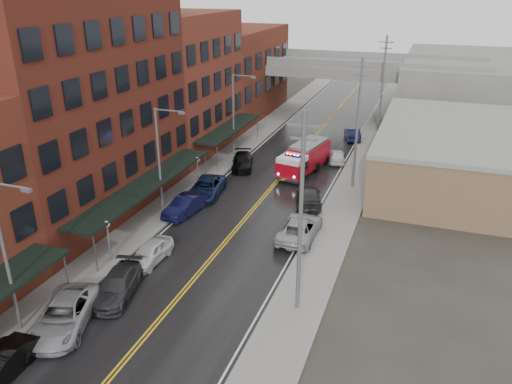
% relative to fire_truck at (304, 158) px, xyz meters
% --- Properties ---
extents(road, '(11.00, 160.00, 0.02)m').
position_rel_fire_truck_xyz_m(road, '(-1.78, -7.55, -1.55)').
color(road, black).
rests_on(road, ground).
extents(sidewalk_left, '(3.00, 160.00, 0.15)m').
position_rel_fire_truck_xyz_m(sidewalk_left, '(-9.08, -7.55, -1.48)').
color(sidewalk_left, slate).
rests_on(sidewalk_left, ground).
extents(sidewalk_right, '(3.00, 160.00, 0.15)m').
position_rel_fire_truck_xyz_m(sidewalk_right, '(5.52, -7.55, -1.48)').
color(sidewalk_right, slate).
rests_on(sidewalk_right, ground).
extents(curb_left, '(0.30, 160.00, 0.15)m').
position_rel_fire_truck_xyz_m(curb_left, '(-7.43, -7.55, -1.48)').
color(curb_left, gray).
rests_on(curb_left, ground).
extents(curb_right, '(0.30, 160.00, 0.15)m').
position_rel_fire_truck_xyz_m(curb_right, '(3.87, -7.55, -1.48)').
color(curb_right, gray).
rests_on(curb_right, ground).
extents(brick_building_b, '(9.00, 20.00, 18.00)m').
position_rel_fire_truck_xyz_m(brick_building_b, '(-15.08, -14.55, 7.44)').
color(brick_building_b, '#531A16').
rests_on(brick_building_b, ground).
extents(brick_building_c, '(9.00, 15.00, 15.00)m').
position_rel_fire_truck_xyz_m(brick_building_c, '(-15.08, 2.95, 5.94)').
color(brick_building_c, maroon).
rests_on(brick_building_c, ground).
extents(brick_building_far, '(9.00, 20.00, 12.00)m').
position_rel_fire_truck_xyz_m(brick_building_far, '(-15.08, 20.45, 4.44)').
color(brick_building_far, '#602719').
rests_on(brick_building_far, ground).
extents(tan_building, '(14.00, 22.00, 5.00)m').
position_rel_fire_truck_xyz_m(tan_building, '(14.22, 2.45, 0.94)').
color(tan_building, '#836446').
rests_on(tan_building, ground).
extents(right_far_block, '(18.00, 30.00, 8.00)m').
position_rel_fire_truck_xyz_m(right_far_block, '(16.22, 32.45, 2.44)').
color(right_far_block, slate).
rests_on(right_far_block, ground).
extents(awning_1, '(2.60, 18.00, 3.09)m').
position_rel_fire_truck_xyz_m(awning_1, '(-9.27, -14.55, 1.43)').
color(awning_1, black).
rests_on(awning_1, ground).
extents(awning_2, '(2.60, 13.00, 3.09)m').
position_rel_fire_truck_xyz_m(awning_2, '(-9.27, 2.95, 1.43)').
color(awning_2, black).
rests_on(awning_2, ground).
extents(globe_lamp_1, '(0.44, 0.44, 3.12)m').
position_rel_fire_truck_xyz_m(globe_lamp_1, '(-8.18, -21.55, 0.75)').
color(globe_lamp_1, '#59595B').
rests_on(globe_lamp_1, ground).
extents(globe_lamp_2, '(0.44, 0.44, 3.12)m').
position_rel_fire_truck_xyz_m(globe_lamp_2, '(-8.18, -7.55, 0.75)').
color(globe_lamp_2, '#59595B').
rests_on(globe_lamp_2, ground).
extents(street_lamp_0, '(2.64, 0.22, 9.00)m').
position_rel_fire_truck_xyz_m(street_lamp_0, '(-8.33, -29.55, 3.63)').
color(street_lamp_0, '#59595B').
rests_on(street_lamp_0, ground).
extents(street_lamp_1, '(2.64, 0.22, 9.00)m').
position_rel_fire_truck_xyz_m(street_lamp_1, '(-8.33, -13.55, 3.63)').
color(street_lamp_1, '#59595B').
rests_on(street_lamp_1, ground).
extents(street_lamp_2, '(2.64, 0.22, 9.00)m').
position_rel_fire_truck_xyz_m(street_lamp_2, '(-8.33, 2.45, 3.63)').
color(street_lamp_2, '#59595B').
rests_on(street_lamp_2, ground).
extents(utility_pole_0, '(1.80, 0.24, 12.00)m').
position_rel_fire_truck_xyz_m(utility_pole_0, '(5.42, -22.55, 4.75)').
color(utility_pole_0, '#59595B').
rests_on(utility_pole_0, ground).
extents(utility_pole_1, '(1.80, 0.24, 12.00)m').
position_rel_fire_truck_xyz_m(utility_pole_1, '(5.42, -2.55, 4.75)').
color(utility_pole_1, '#59595B').
rests_on(utility_pole_1, ground).
extents(utility_pole_2, '(1.80, 0.24, 12.00)m').
position_rel_fire_truck_xyz_m(utility_pole_2, '(5.42, 17.45, 4.75)').
color(utility_pole_2, '#59595B').
rests_on(utility_pole_2, ground).
extents(overpass, '(40.00, 10.00, 7.50)m').
position_rel_fire_truck_xyz_m(overpass, '(-1.78, 24.45, 4.43)').
color(overpass, slate).
rests_on(overpass, ground).
extents(fire_truck, '(4.28, 8.21, 2.88)m').
position_rel_fire_truck_xyz_m(fire_truck, '(0.00, 0.00, 0.00)').
color(fire_truck, '#A10717').
rests_on(fire_truck, ground).
extents(parked_car_left_2, '(4.37, 6.34, 1.61)m').
position_rel_fire_truck_xyz_m(parked_car_left_2, '(-6.43, -28.46, -0.75)').
color(parked_car_left_2, gray).
rests_on(parked_car_left_2, ground).
extents(parked_car_left_3, '(3.16, 5.39, 1.46)m').
position_rel_fire_truck_xyz_m(parked_car_left_3, '(-5.38, -24.88, -0.83)').
color(parked_car_left_3, '#29292C').
rests_on(parked_car_left_3, ground).
extents(parked_car_left_4, '(1.81, 4.27, 1.44)m').
position_rel_fire_truck_xyz_m(parked_car_left_4, '(-5.58, -20.63, -0.84)').
color(parked_car_left_4, silver).
rests_on(parked_car_left_4, ground).
extents(parked_car_left_5, '(2.33, 4.93, 1.56)m').
position_rel_fire_truck_xyz_m(parked_car_left_5, '(-6.78, -12.93, -0.78)').
color(parked_car_left_5, black).
rests_on(parked_car_left_5, ground).
extents(parked_car_left_6, '(3.26, 5.83, 1.54)m').
position_rel_fire_truck_xyz_m(parked_car_left_6, '(-6.78, -8.75, -0.79)').
color(parked_car_left_6, '#112041').
rests_on(parked_car_left_6, ground).
extents(parked_car_left_7, '(3.47, 5.34, 1.44)m').
position_rel_fire_truck_xyz_m(parked_car_left_7, '(-6.31, -0.92, -0.84)').
color(parked_car_left_7, black).
rests_on(parked_car_left_7, ground).
extents(parked_car_right_0, '(2.66, 5.75, 1.60)m').
position_rel_fire_truck_xyz_m(parked_car_right_0, '(3.22, -13.75, -0.76)').
color(parked_car_right_0, '#9FA3A7').
rests_on(parked_car_right_0, ground).
extents(parked_car_right_1, '(3.51, 5.64, 1.52)m').
position_rel_fire_truck_xyz_m(parked_car_right_1, '(2.42, -7.73, -0.80)').
color(parked_car_right_1, '#272729').
rests_on(parked_car_right_1, ground).
extents(parked_car_right_2, '(2.47, 4.33, 1.39)m').
position_rel_fire_truck_xyz_m(parked_car_right_2, '(2.61, 4.25, -0.87)').
color(parked_car_right_2, silver).
rests_on(parked_car_right_2, ground).
extents(parked_car_right_3, '(2.75, 4.72, 1.47)m').
position_rel_fire_truck_xyz_m(parked_car_right_3, '(2.82, 13.04, -0.82)').
color(parked_car_right_3, black).
rests_on(parked_car_right_3, ground).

